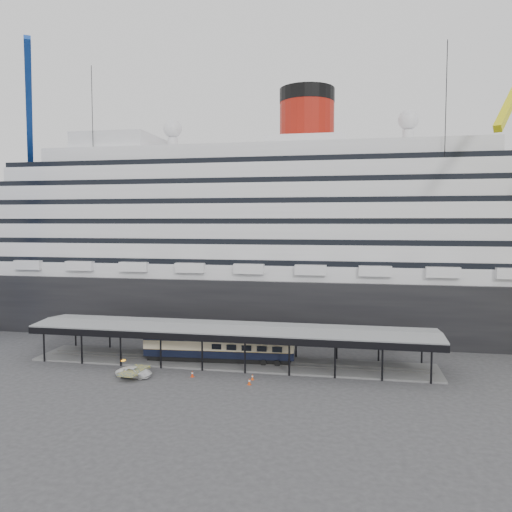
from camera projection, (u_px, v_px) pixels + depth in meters
The scene contains 8 objects.
ground at pixel (222, 374), 64.47m from camera, with size 200.00×200.00×0.00m, color #353538.
cruise_ship at pixel (264, 229), 94.57m from camera, with size 130.00×30.00×43.90m.
platform_canopy at pixel (231, 346), 69.21m from camera, with size 56.00×9.18×5.30m.
port_truck at pixel (134, 372), 63.14m from camera, with size 2.08×4.52×1.26m, color white.
pullman_carriage at pixel (219, 345), 69.51m from camera, with size 21.11×4.07×20.60m.
traffic_cone_left at pixel (192, 374), 63.16m from camera, with size 0.53×0.53×0.81m.
traffic_cone_mid at pixel (249, 381), 60.12m from camera, with size 0.48×0.48×0.83m.
traffic_cone_right at pixel (252, 377), 61.99m from camera, with size 0.43×0.43×0.74m.
Camera 1 is at (16.10, -61.34, 19.66)m, focal length 35.00 mm.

